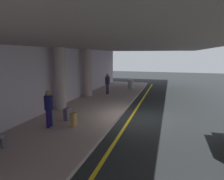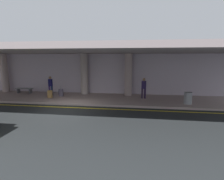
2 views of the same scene
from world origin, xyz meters
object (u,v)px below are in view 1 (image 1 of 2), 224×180
suitcase_upright_secondary (67,114)px  trash_bin_steel (131,84)px  person_waiting_for_ride (107,82)px  suitcase_upright_primary (74,119)px  support_column_right_mid (87,73)px  traveler_with_luggage (49,106)px  support_column_center (60,79)px

suitcase_upright_secondary → trash_bin_steel: size_ratio=1.06×
person_waiting_for_ride → suitcase_upright_primary: person_waiting_for_ride is taller
support_column_right_mid → trash_bin_steel: (4.44, -2.56, -1.40)m
support_column_right_mid → traveler_with_luggage: 6.94m
support_column_center → traveler_with_luggage: size_ratio=2.17×
support_column_right_mid → person_waiting_for_ride: (1.32, -1.21, -0.86)m
suitcase_upright_primary → person_waiting_for_ride: bearing=-5.2°
support_column_center → trash_bin_steel: 8.93m
traveler_with_luggage → person_waiting_for_ride: size_ratio=1.00×
support_column_center → traveler_with_luggage: support_column_center is taller
traveler_with_luggage → support_column_center: bearing=44.2°
trash_bin_steel → traveler_with_luggage: bearing=172.2°
traveler_with_luggage → support_column_right_mid: bearing=32.7°
support_column_right_mid → trash_bin_steel: support_column_right_mid is taller
support_column_center → support_column_right_mid: bearing=0.0°
support_column_right_mid → suitcase_upright_secondary: size_ratio=4.06×
person_waiting_for_ride → trash_bin_steel: size_ratio=1.98×
traveler_with_luggage → trash_bin_steel: 11.37m
traveler_with_luggage → person_waiting_for_ride: 8.14m
support_column_right_mid → person_waiting_for_ride: size_ratio=2.17×
person_waiting_for_ride → suitcase_upright_primary: bearing=46.1°
trash_bin_steel → support_column_right_mid: bearing=150.0°
traveler_with_luggage → suitcase_upright_primary: (0.42, -0.99, -0.65)m
traveler_with_luggage → person_waiting_for_ride: bearing=22.8°
suitcase_upright_secondary → support_column_right_mid: bearing=21.9°
support_column_center → trash_bin_steel: (8.44, -2.56, -1.40)m
traveler_with_luggage → suitcase_upright_primary: 1.25m
suitcase_upright_primary → support_column_center: bearing=28.9°
support_column_center → suitcase_upright_secondary: 2.65m
support_column_center → suitcase_upright_primary: support_column_center is taller
support_column_right_mid → traveler_with_luggage: bearing=-171.4°
support_column_center → person_waiting_for_ride: 5.53m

